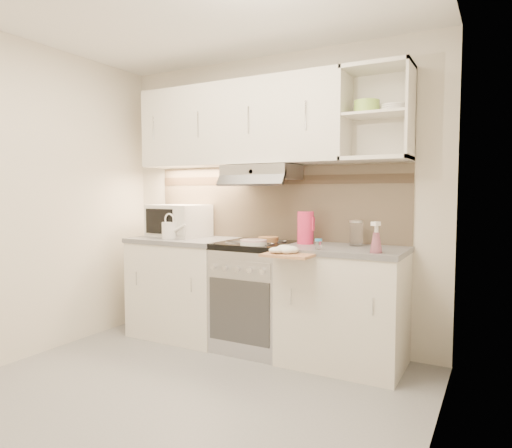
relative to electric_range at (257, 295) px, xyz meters
name	(u,v)px	position (x,y,z in m)	size (l,w,h in m)	color
ground	(174,400)	(0.00, -1.10, -0.45)	(3.00, 3.00, 0.00)	gray
room_shell	(206,146)	(0.00, -0.73, 1.18)	(3.04, 2.84, 2.52)	beige
base_cabinet_left	(185,289)	(-0.75, 0.00, -0.02)	(0.90, 0.60, 0.86)	silver
worktop_left	(184,240)	(-0.75, 0.00, 0.43)	(0.92, 0.62, 0.04)	slate
base_cabinet_right	(343,309)	(0.75, 0.00, -0.02)	(0.90, 0.60, 0.86)	silver
worktop_right	(344,250)	(0.75, 0.00, 0.43)	(0.92, 0.62, 0.04)	slate
electric_range	(257,295)	(0.00, 0.00, 0.00)	(0.60, 0.60, 0.90)	#B7B7BC
microwave	(179,220)	(-0.89, 0.10, 0.60)	(0.56, 0.44, 0.30)	silver
watering_can	(170,230)	(-0.81, -0.12, 0.53)	(0.27, 0.14, 0.23)	white
plate_stack	(254,242)	(0.07, -0.18, 0.47)	(0.21, 0.21, 0.05)	silver
bread_loaf	(268,239)	(0.08, 0.05, 0.47)	(0.17, 0.17, 0.04)	#A76244
pink_pitcher	(306,227)	(0.41, 0.08, 0.58)	(0.14, 0.13, 0.26)	#D92754
glass_jar	(356,233)	(0.80, 0.14, 0.55)	(0.10, 0.10, 0.20)	white
spice_jar	(318,244)	(0.63, -0.22, 0.49)	(0.05, 0.05, 0.08)	white
spray_bottle	(376,240)	(1.04, -0.21, 0.54)	(0.09, 0.09, 0.23)	pink
cutting_board	(290,254)	(0.47, -0.35, 0.42)	(0.35, 0.32, 0.02)	tan
dish_towel	(288,249)	(0.46, -0.38, 0.46)	(0.23, 0.20, 0.06)	white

